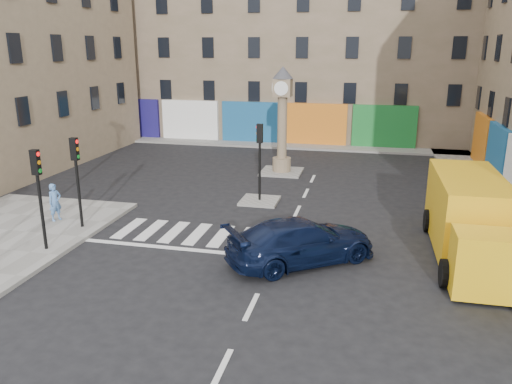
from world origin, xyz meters
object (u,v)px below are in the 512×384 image
(traffic_light_left_near, at_px, (38,184))
(clock_pillar, at_px, (282,113))
(traffic_light_island, at_px, (260,150))
(yellow_van, at_px, (470,219))
(traffic_light_left_far, at_px, (76,168))
(navy_sedan, at_px, (301,241))
(pedestrian_blue, at_px, (55,202))

(traffic_light_left_near, height_order, clock_pillar, clock_pillar)
(traffic_light_island, bearing_deg, yellow_van, -27.07)
(traffic_light_left_far, xyz_separation_m, navy_sedan, (9.25, -1.11, -1.84))
(traffic_light_left_far, distance_m, clock_pillar, 13.05)
(navy_sedan, bearing_deg, traffic_light_left_near, 60.80)
(traffic_light_left_near, distance_m, clock_pillar, 15.19)
(traffic_light_island, bearing_deg, traffic_light_left_near, -128.93)
(traffic_light_island, xyz_separation_m, yellow_van, (8.74, -4.47, -1.23))
(traffic_light_left_near, relative_size, clock_pillar, 0.61)
(navy_sedan, relative_size, yellow_van, 0.71)
(traffic_light_left_far, height_order, pedestrian_blue, traffic_light_left_far)
(traffic_light_left_far, bearing_deg, traffic_light_left_near, -90.00)
(traffic_light_left_far, relative_size, yellow_van, 0.49)
(pedestrian_blue, bearing_deg, clock_pillar, -13.91)
(clock_pillar, xyz_separation_m, navy_sedan, (2.95, -12.50, -2.77))
(traffic_light_left_near, xyz_separation_m, clock_pillar, (6.30, 13.80, 0.93))
(traffic_light_left_near, bearing_deg, navy_sedan, 7.97)
(clock_pillar, relative_size, navy_sedan, 1.14)
(traffic_light_left_near, relative_size, pedestrian_blue, 2.30)
(traffic_light_island, distance_m, clock_pillar, 6.07)
(traffic_light_island, xyz_separation_m, clock_pillar, (0.00, 6.00, 0.96))
(traffic_light_left_far, bearing_deg, pedestrian_blue, 162.78)
(pedestrian_blue, bearing_deg, yellow_van, -66.81)
(clock_pillar, relative_size, pedestrian_blue, 3.79)
(traffic_light_island, distance_m, navy_sedan, 7.37)
(traffic_light_left_near, distance_m, traffic_light_island, 10.03)
(traffic_light_left_near, distance_m, pedestrian_blue, 3.63)
(clock_pillar, bearing_deg, traffic_light_left_far, -118.94)
(traffic_light_left_near, bearing_deg, pedestrian_blue, 117.49)
(traffic_light_left_near, bearing_deg, clock_pillar, 65.45)
(clock_pillar, height_order, yellow_van, clock_pillar)
(traffic_light_left_far, bearing_deg, yellow_van, 3.54)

